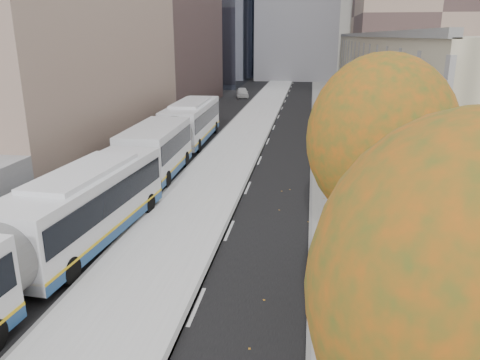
% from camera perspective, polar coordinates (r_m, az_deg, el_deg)
% --- Properties ---
extents(bus_platform, '(4.25, 150.00, 0.15)m').
position_cam_1_polar(bus_platform, '(36.68, -0.22, 4.61)').
color(bus_platform, '#BBBBBB').
rests_on(bus_platform, ground).
extents(sidewalk, '(4.75, 150.00, 0.08)m').
position_cam_1_polar(sidewalk, '(36.37, 12.37, 4.05)').
color(sidewalk, gray).
rests_on(sidewalk, ground).
extents(building_tan, '(18.00, 92.00, 8.00)m').
position_cam_1_polar(building_tan, '(65.99, 21.23, 12.54)').
color(building_tan, gray).
rests_on(building_tan, ground).
extents(bus_shelter, '(1.90, 4.40, 2.53)m').
position_cam_1_polar(bus_shelter, '(13.42, 25.85, -10.64)').
color(bus_shelter, '#383A3F').
rests_on(bus_shelter, sidewalk).
extents(tree_b, '(4.00, 4.00, 6.97)m').
position_cam_1_polar(tree_b, '(6.50, 26.18, -12.51)').
color(tree_b, black).
rests_on(tree_b, sidewalk).
extents(tree_c, '(4.20, 4.20, 7.28)m').
position_cam_1_polar(tree_c, '(13.82, 16.82, 4.72)').
color(tree_c, black).
rests_on(tree_c, sidewalk).
extents(bus_near, '(3.63, 17.40, 2.88)m').
position_cam_1_polar(bus_near, '(16.79, -24.73, -7.22)').
color(bus_near, silver).
rests_on(bus_near, ground).
extents(bus_far, '(3.13, 18.17, 3.02)m').
position_cam_1_polar(bus_far, '(33.24, -7.45, 5.92)').
color(bus_far, silver).
rests_on(bus_far, ground).
extents(distant_car, '(2.32, 4.15, 1.33)m').
position_cam_1_polar(distant_car, '(64.71, 0.27, 10.63)').
color(distant_car, '#BCBCBC').
rests_on(distant_car, ground).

